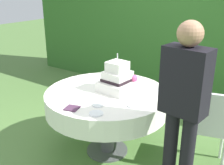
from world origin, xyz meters
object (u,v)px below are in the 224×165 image
serving_plate_left (156,89)px  napkin_stack (72,108)px  wedding_cake (118,80)px  serving_plate_right (133,105)px  serving_plate_far (96,113)px  cake_table (107,101)px  standing_person (183,104)px  serving_plate_near (98,105)px  garden_chair (210,123)px

serving_plate_left → napkin_stack: size_ratio=1.13×
wedding_cake → serving_plate_right: 0.43m
serving_plate_far → serving_plate_right: (0.19, 0.34, 0.00)m
serving_plate_left → serving_plate_right: 0.50m
serving_plate_far → serving_plate_left: size_ratio=0.93×
cake_table → standing_person: bearing=-13.8°
wedding_cake → standing_person: size_ratio=0.26×
wedding_cake → serving_plate_near: (0.06, -0.42, -0.12)m
cake_table → standing_person: standing_person is taller
serving_plate_left → serving_plate_far: bearing=-102.0°
cake_table → garden_chair: size_ratio=1.50×
serving_plate_far → napkin_stack: 0.26m
cake_table → wedding_cake: size_ratio=3.19×
napkin_stack → standing_person: 1.01m
cake_table → serving_plate_left: size_ratio=9.48×
garden_chair → napkin_stack: bearing=-140.9°
serving_plate_far → napkin_stack: (-0.25, -0.04, -0.00)m
cake_table → garden_chair: 1.09m
serving_plate_near → serving_plate_right: same height
serving_plate_near → napkin_stack: bearing=-129.9°
serving_plate_left → standing_person: (0.52, -0.58, 0.18)m
serving_plate_right → standing_person: (0.51, -0.08, 0.18)m
serving_plate_far → serving_plate_left: 0.86m
wedding_cake → napkin_stack: bearing=-99.5°
serving_plate_near → serving_plate_far: same height
serving_plate_far → napkin_stack: size_ratio=1.04×
garden_chair → standing_person: (-0.10, -0.56, 0.39)m
standing_person → serving_plate_right: bearing=171.3°
serving_plate_far → garden_chair: (0.80, 0.82, -0.21)m
wedding_cake → serving_plate_left: (0.33, 0.26, -0.12)m
serving_plate_far → serving_plate_right: size_ratio=1.05×
cake_table → napkin_stack: 0.54m
wedding_cake → garden_chair: bearing=14.4°
serving_plate_near → standing_person: standing_person is taller
napkin_stack → garden_chair: size_ratio=0.14×
serving_plate_right → garden_chair: bearing=38.2°
wedding_cake → serving_plate_near: size_ratio=3.90×
cake_table → serving_plate_near: (0.14, -0.34, 0.12)m
napkin_stack → standing_person: (0.95, 0.30, 0.18)m
napkin_stack → serving_plate_left: bearing=63.8°
standing_person → serving_plate_far: bearing=-159.6°
serving_plate_right → napkin_stack: bearing=-139.6°
serving_plate_near → serving_plate_right: size_ratio=0.86×
napkin_stack → serving_plate_near: bearing=50.1°
serving_plate_far → standing_person: size_ratio=0.08×
serving_plate_left → serving_plate_near: bearing=-111.7°
garden_chair → standing_person: size_ratio=0.56×
napkin_stack → standing_person: bearing=17.5°
cake_table → serving_plate_left: 0.55m
wedding_cake → standing_person: (0.85, -0.31, 0.06)m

